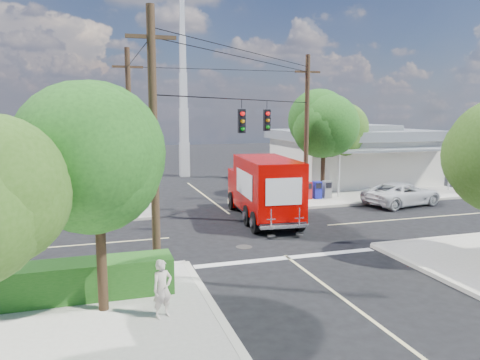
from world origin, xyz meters
name	(u,v)px	position (x,y,z in m)	size (l,w,h in m)	color
ground	(252,231)	(0.00, 0.00, 0.00)	(120.00, 120.00, 0.00)	black
sidewalk_ne	(341,185)	(10.88, 10.88, 0.07)	(14.12, 14.12, 0.14)	#A7A197
sidewalk_nw	(33,201)	(-10.88, 10.88, 0.07)	(14.12, 14.12, 0.14)	#A7A197
road_markings	(263,239)	(0.00, -1.47, 0.01)	(32.00, 32.00, 0.01)	beige
building_ne	(353,154)	(12.50, 11.97, 2.32)	(11.80, 10.20, 4.50)	silver
building_nw	(15,165)	(-12.00, 12.46, 2.22)	(10.80, 10.20, 4.30)	beige
radio_tower	(184,112)	(0.50, 20.00, 5.64)	(0.80, 0.80, 17.00)	silver
tree_sw_front	(98,162)	(-6.99, -7.54, 4.33)	(3.88, 3.78, 6.03)	#422D1C
tree_ne_front	(324,126)	(7.21, 6.76, 4.77)	(4.21, 4.14, 6.66)	#422D1C
tree_ne_back	(343,133)	(9.81, 8.96, 4.19)	(3.77, 3.66, 5.82)	#422D1C
palm_nw_front	(85,123)	(-7.50, 7.50, 5.04)	(3.01, 3.08, 5.59)	#422D1C
palm_nw_back	(50,129)	(-9.50, 9.00, 4.67)	(3.01, 3.08, 5.19)	#422D1C
utility_poles	(211,132)	(-1.58, 1.60, 4.67)	(12.00, 10.68, 9.00)	#473321
picket_fence	(75,272)	(-7.80, -5.60, 0.68)	(5.94, 0.06, 1.00)	silver
hedge_sw	(67,281)	(-8.00, -6.40, 0.69)	(6.20, 1.20, 1.10)	#1A4F15
vending_boxes	(317,190)	(6.50, 6.20, 0.69)	(1.90, 0.50, 1.10)	#AE1F20
delivery_truck	(263,188)	(1.32, 2.11, 1.69)	(3.04, 7.85, 3.32)	black
parked_car	(402,194)	(10.76, 3.23, 0.71)	(2.36, 5.11, 1.42)	silver
pedestrian	(162,289)	(-5.47, -8.48, 0.94)	(0.58, 0.38, 1.60)	beige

